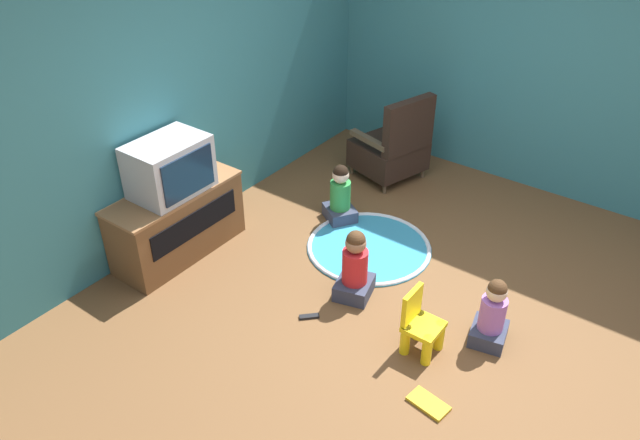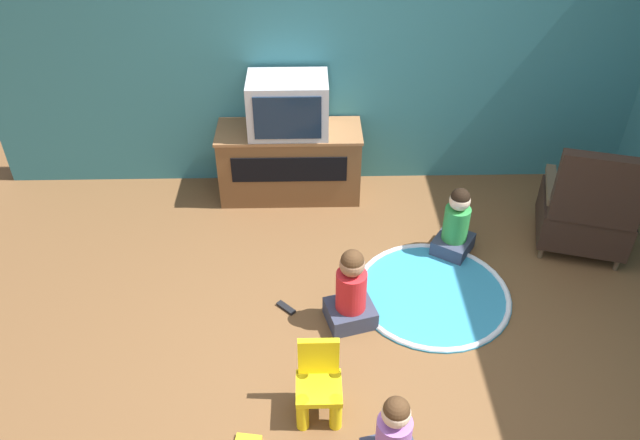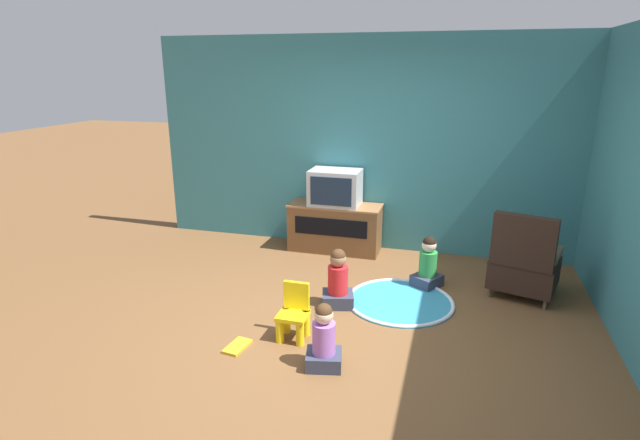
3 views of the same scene
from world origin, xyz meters
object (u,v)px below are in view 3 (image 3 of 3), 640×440
yellow_kid_chair (294,316)px  remote_control (301,294)px  book (237,346)px  television (335,188)px  child_watching_right (428,265)px  black_armchair (524,265)px  child_watching_left (324,340)px  tv_cabinet (335,227)px  child_watching_center (338,281)px

yellow_kid_chair → remote_control: bearing=104.4°
yellow_kid_chair → book: yellow_kid_chair is taller
television → child_watching_right: (1.23, -0.80, -0.59)m
black_armchair → remote_control: size_ratio=6.67×
child_watching_left → child_watching_right: (0.67, 1.77, 0.01)m
remote_control → black_armchair: bearing=-119.8°
tv_cabinet → television: size_ratio=1.88×
tv_cabinet → television: 0.52m
yellow_kid_chair → child_watching_right: (1.04, 1.41, 0.05)m
yellow_kid_chair → remote_control: yellow_kid_chair is taller
child_watching_left → book: (-0.78, 0.06, -0.22)m
tv_cabinet → remote_control: bearing=-90.5°
child_watching_right → remote_control: size_ratio=4.10×
child_watching_left → remote_control: child_watching_left is taller
television → child_watching_right: 1.58m
tv_cabinet → television: television is taller
black_armchair → child_watching_left: bearing=64.2°
yellow_kid_chair → book: (-0.41, -0.30, -0.19)m
television → black_armchair: bearing=-19.6°
yellow_kid_chair → child_watching_right: size_ratio=0.87×
child_watching_right → book: child_watching_right is taller
tv_cabinet → television: bearing=-90.0°
television → child_watching_left: television is taller
television → child_watching_left: 2.70m
tv_cabinet → black_armchair: black_armchair is taller
yellow_kid_chair → child_watching_left: child_watching_left is taller
child_watching_right → book: size_ratio=2.00×
child_watching_left → child_watching_center: bearing=85.6°
child_watching_center → book: bearing=-137.5°
black_armchair → yellow_kid_chair: 2.46m
child_watching_center → remote_control: child_watching_center is taller
child_watching_right → book: 2.25m
yellow_kid_chair → child_watching_center: 0.73m
black_armchair → child_watching_right: bearing=17.9°
television → child_watching_left: size_ratio=1.14×
child_watching_left → book: child_watching_left is taller
child_watching_center → child_watching_left: bearing=-97.4°
television → child_watching_right: bearing=-33.1°
child_watching_center → remote_control: 0.51m
tv_cabinet → yellow_kid_chair: bearing=-85.0°
child_watching_center → book: size_ratio=2.11×
yellow_kid_chair → book: bearing=-143.2°
tv_cabinet → remote_control: size_ratio=8.51×
tv_cabinet → child_watching_left: (0.56, -2.58, -0.08)m
black_armchair → remote_control: (-2.20, -0.61, -0.33)m
television → book: 2.65m
television → yellow_kid_chair: size_ratio=1.27×
book → remote_control: 1.13m
book → remote_control: size_ratio=2.05×
child_watching_center → book: 1.20m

